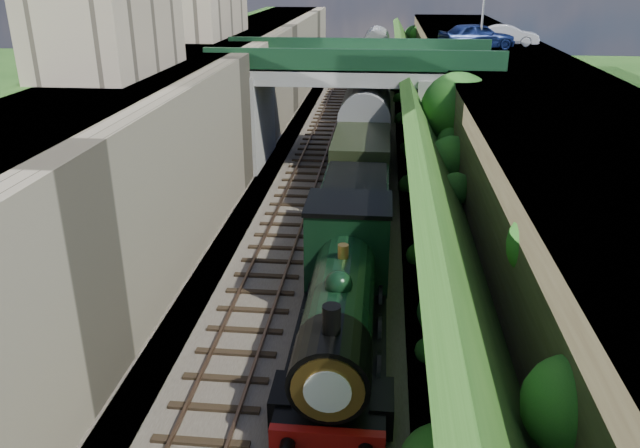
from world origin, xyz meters
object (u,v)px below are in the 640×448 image
(car_blue, at_px, (477,36))
(tender, at_px, (354,220))
(road_bridge, at_px, (362,99))
(locomotive, at_px, (342,302))
(tree, at_px, (459,112))
(car_silver, at_px, (508,35))

(car_blue, bearing_deg, tender, 140.40)
(road_bridge, distance_m, locomotive, 20.28)
(tree, height_order, car_blue, car_blue)
(tender, bearing_deg, road_bridge, 91.15)
(road_bridge, distance_m, tender, 13.03)
(car_blue, xyz_separation_m, locomotive, (-6.89, -26.66, -5.21))
(road_bridge, xyz_separation_m, car_blue, (7.15, 6.50, 3.02))
(car_blue, distance_m, car_silver, 3.60)
(road_bridge, bearing_deg, locomotive, -89.27)
(tree, bearing_deg, road_bridge, 131.48)
(road_bridge, distance_m, tree, 7.52)
(tree, relative_size, locomotive, 0.65)
(tree, xyz_separation_m, tender, (-4.71, -7.18, -3.03))
(car_silver, bearing_deg, road_bridge, 140.15)
(car_blue, distance_m, locomotive, 28.02)
(car_silver, bearing_deg, car_blue, 143.25)
(car_blue, relative_size, tender, 0.83)
(car_blue, height_order, car_silver, car_blue)
(tender, bearing_deg, car_silver, 66.85)
(car_silver, relative_size, tender, 0.69)
(tree, relative_size, car_silver, 1.60)
(tree, bearing_deg, car_blue, 79.81)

